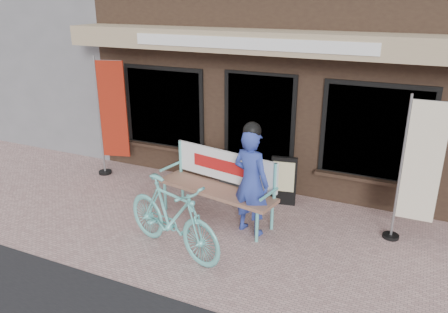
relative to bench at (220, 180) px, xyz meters
The scene contains 9 objects.
ground 0.94m from the bench, 75.87° to the right, with size 70.00×70.00×0.00m, color #BF9691.
storefront 4.90m from the bench, 87.80° to the left, with size 7.00×6.77×6.00m.
neighbor_left_near 9.97m from the bench, 149.84° to the left, with size 10.00×7.00×6.40m, color slate.
bench is the anchor object (origin of this frame).
person 0.71m from the bench, 22.07° to the right, with size 0.69×0.54×1.76m.
bicycle 1.25m from the bench, 97.55° to the right, with size 0.52×1.83×1.10m, color #67C9C3.
nobori_red 2.87m from the bench, 164.34° to the left, with size 0.71×0.33×2.39m.
nobori_cream 2.94m from the bench, ahead, with size 0.65×0.24×2.21m.
menu_stand 1.20m from the bench, 46.87° to the left, with size 0.44×0.17×0.88m.
Camera 1 is at (2.58, -5.20, 3.45)m, focal length 35.00 mm.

